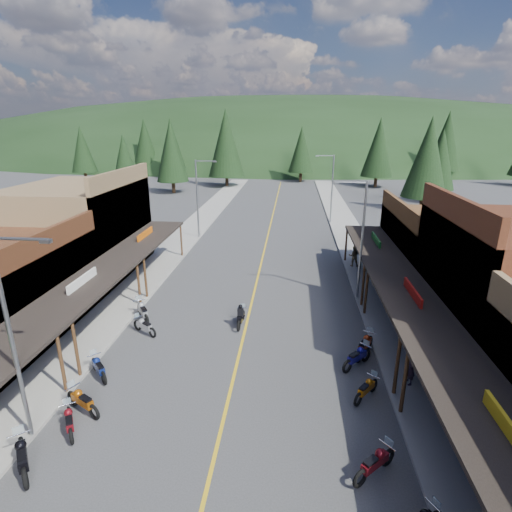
% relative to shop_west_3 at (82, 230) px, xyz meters
% --- Properties ---
extents(ground, '(220.00, 220.00, 0.00)m').
position_rel_shop_west_3_xyz_m(ground, '(13.78, -11.30, -3.52)').
color(ground, '#38383A').
rests_on(ground, ground).
extents(centerline, '(0.15, 90.00, 0.01)m').
position_rel_shop_west_3_xyz_m(centerline, '(13.78, 8.70, -3.51)').
color(centerline, gold).
rests_on(centerline, ground).
extents(sidewalk_west, '(3.40, 94.00, 0.15)m').
position_rel_shop_west_3_xyz_m(sidewalk_west, '(5.08, 8.70, -3.44)').
color(sidewalk_west, gray).
rests_on(sidewalk_west, ground).
extents(sidewalk_east, '(3.40, 94.00, 0.15)m').
position_rel_shop_west_3_xyz_m(sidewalk_east, '(22.48, 8.70, -3.44)').
color(sidewalk_east, gray).
rests_on(sidewalk_east, ground).
extents(shop_west_3, '(10.90, 10.20, 8.20)m').
position_rel_shop_west_3_xyz_m(shop_west_3, '(0.00, 0.00, 0.00)').
color(shop_west_3, brown).
rests_on(shop_west_3, ground).
extents(shop_east_3, '(10.90, 10.20, 6.20)m').
position_rel_shop_west_3_xyz_m(shop_east_3, '(27.54, 0.00, -0.99)').
color(shop_east_3, '#4C2D16').
rests_on(shop_east_3, ground).
extents(streetlight_0, '(2.16, 0.18, 8.00)m').
position_rel_shop_west_3_xyz_m(streetlight_0, '(6.83, -17.30, 0.94)').
color(streetlight_0, gray).
rests_on(streetlight_0, ground).
extents(streetlight_1, '(2.16, 0.18, 8.00)m').
position_rel_shop_west_3_xyz_m(streetlight_1, '(6.83, 10.70, 0.94)').
color(streetlight_1, gray).
rests_on(streetlight_1, ground).
extents(streetlight_2, '(2.16, 0.18, 8.00)m').
position_rel_shop_west_3_xyz_m(streetlight_2, '(20.74, -3.30, 0.94)').
color(streetlight_2, gray).
rests_on(streetlight_2, ground).
extents(streetlight_3, '(2.16, 0.18, 8.00)m').
position_rel_shop_west_3_xyz_m(streetlight_3, '(20.74, 18.70, 0.94)').
color(streetlight_3, gray).
rests_on(streetlight_3, ground).
extents(ridge_hill, '(310.00, 140.00, 60.00)m').
position_rel_shop_west_3_xyz_m(ridge_hill, '(13.78, 123.70, -3.52)').
color(ridge_hill, black).
rests_on(ridge_hill, ground).
extents(pine_0, '(5.04, 5.04, 11.00)m').
position_rel_shop_west_3_xyz_m(pine_0, '(-26.22, 50.70, 2.96)').
color(pine_0, black).
rests_on(pine_0, ground).
extents(pine_1, '(5.88, 5.88, 12.50)m').
position_rel_shop_west_3_xyz_m(pine_1, '(-10.22, 58.70, 3.72)').
color(pine_1, black).
rests_on(pine_1, ground).
extents(pine_2, '(6.72, 6.72, 14.00)m').
position_rel_shop_west_3_xyz_m(pine_2, '(3.78, 46.70, 4.47)').
color(pine_2, black).
rests_on(pine_2, ground).
extents(pine_3, '(5.04, 5.04, 11.00)m').
position_rel_shop_west_3_xyz_m(pine_3, '(17.78, 54.70, 2.96)').
color(pine_3, black).
rests_on(pine_3, ground).
extents(pine_4, '(5.88, 5.88, 12.50)m').
position_rel_shop_west_3_xyz_m(pine_4, '(31.78, 48.70, 3.72)').
color(pine_4, black).
rests_on(pine_4, ground).
extents(pine_5, '(6.72, 6.72, 14.00)m').
position_rel_shop_west_3_xyz_m(pine_5, '(47.78, 60.70, 4.47)').
color(pine_5, black).
rests_on(pine_5, ground).
extents(pine_7, '(5.88, 5.88, 12.50)m').
position_rel_shop_west_3_xyz_m(pine_7, '(-18.22, 64.70, 3.72)').
color(pine_7, black).
rests_on(pine_7, ground).
extents(pine_8, '(4.48, 4.48, 10.00)m').
position_rel_shop_west_3_xyz_m(pine_8, '(-8.22, 28.70, 2.46)').
color(pine_8, black).
rests_on(pine_8, ground).
extents(pine_9, '(4.93, 4.93, 10.80)m').
position_rel_shop_west_3_xyz_m(pine_9, '(37.78, 33.70, 2.86)').
color(pine_9, black).
rests_on(pine_9, ground).
extents(pine_10, '(5.38, 5.38, 11.60)m').
position_rel_shop_west_3_xyz_m(pine_10, '(-4.22, 38.70, 3.27)').
color(pine_10, black).
rests_on(pine_10, ground).
extents(pine_11, '(5.82, 5.82, 12.40)m').
position_rel_shop_west_3_xyz_m(pine_11, '(33.78, 26.70, 3.67)').
color(pine_11, black).
rests_on(pine_11, ground).
extents(bike_west_4, '(1.96, 2.23, 1.28)m').
position_rel_shop_west_3_xyz_m(bike_west_4, '(7.40, -18.78, -2.88)').
color(bike_west_4, black).
rests_on(bike_west_4, ground).
extents(bike_west_5, '(1.54, 1.92, 1.07)m').
position_rel_shop_west_3_xyz_m(bike_west_5, '(8.00, -16.88, -2.98)').
color(bike_west_5, maroon).
rests_on(bike_west_5, ground).
extents(bike_west_6, '(2.17, 1.64, 1.20)m').
position_rel_shop_west_3_xyz_m(bike_west_6, '(7.95, -15.78, -2.92)').
color(bike_west_6, '#9E4D0B').
rests_on(bike_west_6, ground).
extents(bike_west_7, '(1.82, 1.90, 1.13)m').
position_rel_shop_west_3_xyz_m(bike_west_7, '(7.48, -13.40, -2.96)').
color(bike_west_7, navy).
rests_on(bike_west_7, ground).
extents(bike_west_8, '(1.94, 1.56, 1.09)m').
position_rel_shop_west_3_xyz_m(bike_west_8, '(8.17, -9.24, -2.98)').
color(bike_west_8, '#99999E').
rests_on(bike_west_8, ground).
extents(bike_west_9, '(1.96, 2.35, 1.33)m').
position_rel_shop_west_3_xyz_m(bike_west_9, '(7.50, -7.67, -2.86)').
color(bike_west_9, '#96969B').
rests_on(bike_west_9, ground).
extents(bike_east_5, '(1.98, 1.87, 1.17)m').
position_rel_shop_west_3_xyz_m(bike_east_5, '(19.32, -17.88, -2.94)').
color(bike_east_5, maroon).
rests_on(bike_east_5, ground).
extents(bike_east_6, '(1.64, 1.83, 1.06)m').
position_rel_shop_west_3_xyz_m(bike_east_6, '(19.72, -13.81, -2.99)').
color(bike_east_6, '#B1600C').
rests_on(bike_east_6, ground).
extents(bike_east_7, '(1.97, 1.99, 1.20)m').
position_rel_shop_west_3_xyz_m(bike_east_7, '(19.67, -11.44, -2.92)').
color(bike_east_7, navy).
rests_on(bike_east_7, ground).
extents(bike_east_8, '(1.70, 2.28, 1.26)m').
position_rel_shop_west_3_xyz_m(bike_east_8, '(20.21, -10.34, -2.89)').
color(bike_east_8, maroon).
rests_on(bike_east_8, ground).
extents(rider_on_bike, '(0.77, 1.96, 1.46)m').
position_rel_shop_west_3_xyz_m(rider_on_bike, '(13.48, -7.76, -2.93)').
color(rider_on_bike, black).
rests_on(rider_on_bike, ground).
extents(pedestrian_east_a, '(0.53, 0.67, 1.63)m').
position_rel_shop_west_3_xyz_m(pedestrian_east_a, '(21.81, -12.75, -2.55)').
color(pedestrian_east_a, black).
rests_on(pedestrian_east_a, sidewalk_east).
extents(pedestrian_east_b, '(0.87, 0.52, 1.76)m').
position_rel_shop_west_3_xyz_m(pedestrian_east_b, '(21.47, 3.06, -2.49)').
color(pedestrian_east_b, brown).
rests_on(pedestrian_east_b, sidewalk_east).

